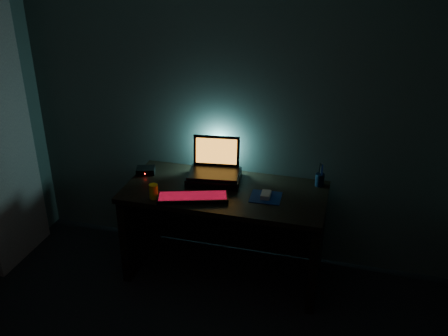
# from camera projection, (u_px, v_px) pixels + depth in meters

# --- Properties ---
(room) EXTENTS (3.50, 4.00, 2.50)m
(room) POSITION_uv_depth(u_px,v_px,m) (124.00, 258.00, 2.08)
(room) COLOR black
(room) RESTS_ON ground
(desk) EXTENTS (1.50, 0.70, 0.75)m
(desk) POSITION_uv_depth(u_px,v_px,m) (227.00, 216.00, 3.86)
(desk) COLOR black
(desk) RESTS_ON ground
(curtain) EXTENTS (0.06, 0.65, 2.30)m
(curtain) POSITION_uv_depth(u_px,v_px,m) (0.00, 127.00, 3.77)
(curtain) COLOR beige
(curtain) RESTS_ON ground
(riser) EXTENTS (0.43, 0.35, 0.06)m
(riser) POSITION_uv_depth(u_px,v_px,m) (214.00, 178.00, 3.83)
(riser) COLOR black
(riser) RESTS_ON desk
(laptop) EXTENTS (0.41, 0.33, 0.26)m
(laptop) POSITION_uv_depth(u_px,v_px,m) (215.00, 164.00, 3.83)
(laptop) COLOR black
(laptop) RESTS_ON riser
(keyboard) EXTENTS (0.53, 0.31, 0.03)m
(keyboard) POSITION_uv_depth(u_px,v_px,m) (193.00, 197.00, 3.57)
(keyboard) COLOR black
(keyboard) RESTS_ON desk
(mousepad) EXTENTS (0.23, 0.21, 0.00)m
(mousepad) POSITION_uv_depth(u_px,v_px,m) (266.00, 197.00, 3.60)
(mousepad) COLOR navy
(mousepad) RESTS_ON desk
(mouse) EXTENTS (0.07, 0.11, 0.03)m
(mouse) POSITION_uv_depth(u_px,v_px,m) (266.00, 195.00, 3.59)
(mouse) COLOR #98989E
(mouse) RESTS_ON mousepad
(pen_cup) EXTENTS (0.09, 0.09, 0.10)m
(pen_cup) POSITION_uv_depth(u_px,v_px,m) (320.00, 180.00, 3.75)
(pen_cup) COLOR black
(pen_cup) RESTS_ON desk
(juice_glass) EXTENTS (0.08, 0.08, 0.11)m
(juice_glass) POSITION_uv_depth(u_px,v_px,m) (154.00, 191.00, 3.57)
(juice_glass) COLOR #EFB00C
(juice_glass) RESTS_ON desk
(router) EXTENTS (0.17, 0.15, 0.05)m
(router) POSITION_uv_depth(u_px,v_px,m) (146.00, 171.00, 3.95)
(router) COLOR black
(router) RESTS_ON desk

